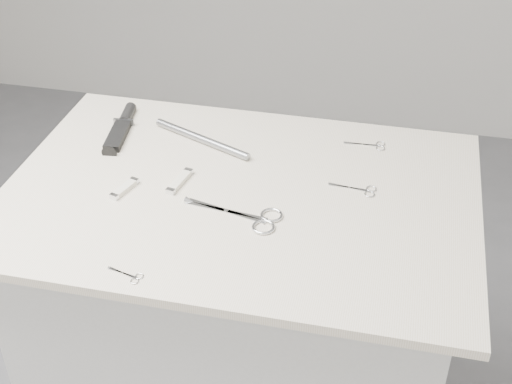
% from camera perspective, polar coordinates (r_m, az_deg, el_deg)
% --- Properties ---
extents(plinth, '(0.90, 0.60, 0.90)m').
position_cam_1_polar(plinth, '(1.82, -1.13, -12.18)').
color(plinth, silver).
rests_on(plinth, ground).
extents(display_board, '(1.00, 0.70, 0.02)m').
position_cam_1_polar(display_board, '(1.51, -1.33, -0.26)').
color(display_board, beige).
rests_on(display_board, plinth).
extents(large_shears, '(0.21, 0.09, 0.01)m').
position_cam_1_polar(large_shears, '(1.43, -0.28, -2.05)').
color(large_shears, silver).
rests_on(large_shears, display_board).
extents(embroidery_scissors_a, '(0.10, 0.04, 0.00)m').
position_cam_1_polar(embroidery_scissors_a, '(1.53, 8.35, 0.18)').
color(embroidery_scissors_a, silver).
rests_on(embroidery_scissors_a, display_board).
extents(embroidery_scissors_b, '(0.10, 0.04, 0.00)m').
position_cam_1_polar(embroidery_scissors_b, '(1.68, 9.22, 3.71)').
color(embroidery_scissors_b, silver).
rests_on(embroidery_scissors_b, display_board).
extents(tiny_scissors, '(0.07, 0.04, 0.00)m').
position_cam_1_polar(tiny_scissors, '(1.32, -10.11, -6.60)').
color(tiny_scissors, silver).
rests_on(tiny_scissors, display_board).
extents(sheathed_knife, '(0.06, 0.21, 0.03)m').
position_cam_1_polar(sheathed_knife, '(1.76, -10.66, 5.21)').
color(sheathed_knife, black).
rests_on(sheathed_knife, display_board).
extents(pocket_knife_a, '(0.04, 0.08, 0.01)m').
position_cam_1_polar(pocket_knife_a, '(1.53, -10.48, 0.25)').
color(pocket_knife_a, silver).
rests_on(pocket_knife_a, display_board).
extents(pocket_knife_b, '(0.04, 0.10, 0.01)m').
position_cam_1_polar(pocket_knife_b, '(1.54, -6.12, 0.88)').
color(pocket_knife_b, silver).
rests_on(pocket_knife_b, display_board).
extents(metal_rail, '(0.26, 0.13, 0.02)m').
position_cam_1_polar(metal_rail, '(1.68, -4.37, 4.26)').
color(metal_rail, gray).
rests_on(metal_rail, display_board).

